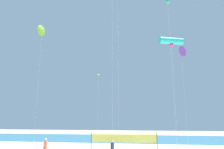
{
  "coord_description": "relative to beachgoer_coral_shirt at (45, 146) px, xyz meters",
  "views": [
    {
      "loc": [
        2.21,
        -16.63,
        3.84
      ],
      "look_at": [
        -1.56,
        6.41,
        8.91
      ],
      "focal_mm": 33.33,
      "sensor_mm": 36.0,
      "label": 1
    }
  ],
  "objects": [
    {
      "name": "kite_lime_diamond",
      "position": [
        4.08,
        8.38,
        9.6
      ],
      "size": [
        0.51,
        0.51,
        11.07
      ],
      "color": "silver",
      "rests_on": "ground"
    },
    {
      "name": "kite_lime_delta",
      "position": [
        -4.47,
        5.41,
        16.76
      ],
      "size": [
        0.7,
        1.81,
        18.6
      ],
      "color": "silver",
      "rests_on": "ground"
    },
    {
      "name": "kite_violet_delta",
      "position": [
        16.62,
        5.88,
        12.23
      ],
      "size": [
        1.42,
        1.33,
        13.95
      ],
      "color": "silver",
      "rests_on": "ground"
    },
    {
      "name": "beachgoer_coral_shirt",
      "position": [
        0.0,
        0.0,
        0.0
      ],
      "size": [
        0.4,
        0.4,
        1.76
      ],
      "rotation": [
        0.0,
        0.0,
        0.04
      ],
      "color": "#EA7260",
      "rests_on": "ground"
    },
    {
      "name": "kite_cyan_tube",
      "position": [
        14.21,
        -2.58,
        10.68
      ],
      "size": [
        2.56,
        1.48,
        11.99
      ],
      "color": "silver",
      "rests_on": "ground"
    },
    {
      "name": "ocean_band",
      "position": [
        9.27,
        22.16,
        -0.93
      ],
      "size": [
        120.0,
        20.0,
        0.01
      ],
      "primitive_type": "cube",
      "color": "teal",
      "rests_on": "ground"
    },
    {
      "name": "volleyball_net",
      "position": [
        8.77,
        1.56,
        0.69
      ],
      "size": [
        7.61,
        0.37,
        2.4
      ],
      "color": "#4C4C51",
      "rests_on": "ground"
    },
    {
      "name": "beachgoer_navy_shirt",
      "position": [
        7.68,
        0.21,
        -0.06
      ],
      "size": [
        0.38,
        0.38,
        1.64
      ],
      "rotation": [
        0.0,
        0.0,
        5.36
      ],
      "color": "olive",
      "rests_on": "ground"
    }
  ]
}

